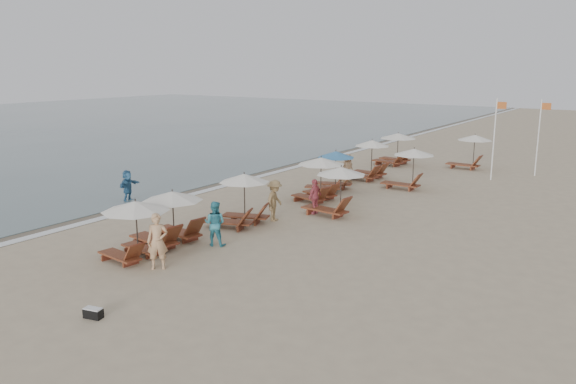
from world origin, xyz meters
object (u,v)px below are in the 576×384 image
Objects in this scene: lounger_station_0 at (133,228)px; lounger_station_3 at (317,178)px; beachgoer_far_a at (315,196)px; waterline_walker at (128,186)px; lounger_station_2 at (240,202)px; lounger_station_6 at (394,149)px; lounger_station_4 at (331,172)px; beachgoer_mid_b at (275,201)px; inland_station_2 at (469,149)px; beachgoer_near at (158,241)px; beachgoer_mid_a at (215,223)px; beachgoer_far_b at (347,168)px; lounger_station_5 at (367,162)px; flag_pole_near at (495,135)px; duffel_bag at (93,313)px; inland_station_1 at (408,166)px; lounger_station_1 at (168,219)px; inland_station_0 at (333,188)px.

lounger_station_3 is (0.74, 11.11, 0.02)m from lounger_station_0.
waterline_walker is (-8.99, -3.13, -0.02)m from beachgoer_far_a.
lounger_station_2 is 0.91× the size of lounger_station_6.
beachgoer_mid_b is (1.04, -6.75, -0.10)m from lounger_station_4.
inland_station_2 is 1.48× the size of beachgoer_near.
lounger_station_2 is 2.82m from beachgoer_mid_a.
beachgoer_far_b is (-0.21, 16.02, -0.31)m from lounger_station_0.
lounger_station_5 is 5.63m from lounger_station_6.
beachgoer_near is at bearing -138.26° from waterline_walker.
lounger_station_4 reaches higher than beachgoer_near.
lounger_station_6 is at bearing -33.80° from waterline_walker.
flag_pole_near is at bearing 50.47° from lounger_station_4.
waterline_walker reaches higher than duffel_bag.
inland_station_2 reaches higher than waterline_walker.
lounger_station_6 is at bearing 53.49° from beachgoer_near.
inland_station_1 is at bearing -57.90° from waterline_walker.
lounger_station_1 is at bearing 99.48° from lounger_station_0.
lounger_station_3 is 2.93m from inland_station_0.
lounger_station_0 is 1.49× the size of beachgoer_mid_a.
lounger_station_0 is 0.89× the size of lounger_station_6.
duffel_bag is (-1.50, -28.23, -1.16)m from inland_station_2.
beachgoer_mid_a is at bearing -122.72° from waterline_walker.
lounger_station_5 is at bearing 156.76° from inland_station_1.
beachgoer_far_a is (2.41, -14.25, -0.26)m from lounger_station_6.
beachgoer_far_a is at bearing 77.58° from lounger_station_0.
lounger_station_1 is 14.06m from beachgoer_far_b.
lounger_station_3 is at bearing 52.31° from beachgoer_near.
inland_station_1 is 20.12m from duffel_bag.
duffel_bag is 25.69m from flag_pole_near.
lounger_station_5 is 1.39× the size of beachgoer_near.
beachgoer_mid_b is 15.63m from flag_pole_near.
flag_pole_near reaches higher than inland_station_0.
beachgoer_far_b is at bearing 100.92° from lounger_station_3.
lounger_station_2 is 12.12m from lounger_station_5.
beachgoer_mid_a is at bearing 170.05° from beachgoer_mid_b.
lounger_station_3 reaches higher than lounger_station_6.
flag_pole_near is (13.58, 15.67, 1.86)m from waterline_walker.
lounger_station_1 is 3.54m from lounger_station_2.
lounger_station_3 is at bearing -84.37° from lounger_station_6.
inland_station_0 is 5.19× the size of duffel_bag.
lounger_station_0 is 16.02m from beachgoer_far_b.
inland_station_1 is at bearing -96.22° from inland_station_2.
flag_pole_near reaches higher than beachgoer_mid_b.
duffel_bag is (2.77, -3.86, -1.01)m from lounger_station_0.
lounger_station_2 is 0.54× the size of flag_pole_near.
waterline_walker is at bearing -69.42° from beachgoer_far_a.
inland_station_0 reaches higher than beachgoer_far_b.
lounger_station_6 is at bearing 92.61° from lounger_station_2.
flag_pole_near is at bearing -53.96° from waterline_walker.
lounger_station_4 is 0.90× the size of inland_station_2.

